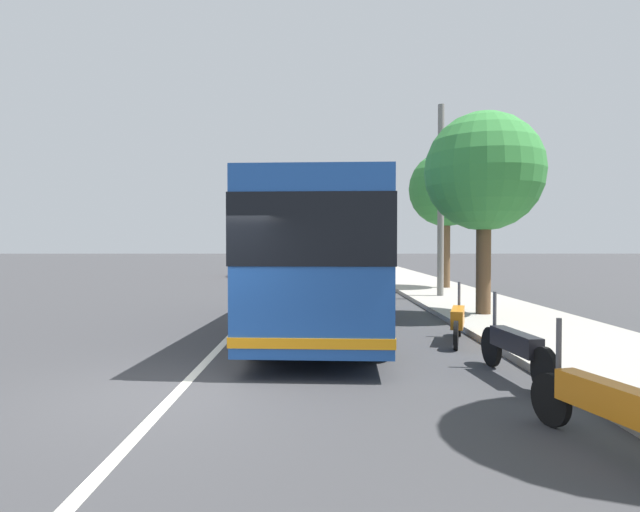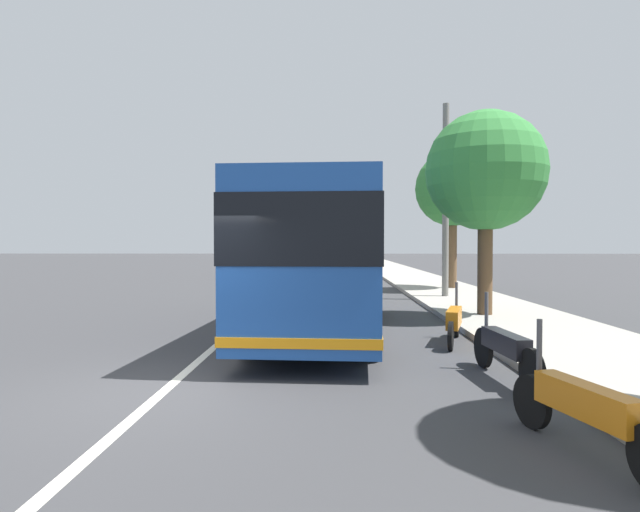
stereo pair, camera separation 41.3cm
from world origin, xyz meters
The scene contains 13 objects.
ground_plane centered at (0.00, 0.00, 0.00)m, with size 220.00×220.00×0.00m, color #38383A.
sidewalk_curb centered at (10.00, -7.20, 0.07)m, with size 110.00×3.60×0.14m, color #9E998E.
lane_divider_line centered at (10.00, 0.00, 0.00)m, with size 110.00×0.16×0.01m, color silver.
coach_bus centered at (5.54, -2.16, 1.88)m, with size 10.46×3.11×3.28m.
motorcycle_nearest_curb centered at (-2.21, -4.83, 0.46)m, with size 2.21×0.66×1.25m.
motorcycle_mid_row centered at (0.67, -4.99, 0.48)m, with size 2.42×0.36×1.28m.
motorcycle_by_tree centered at (3.69, -4.92, 0.46)m, with size 2.13×0.73×1.24m.
car_side_street centered at (27.37, 2.30, 0.69)m, with size 4.12×1.94×1.46m.
car_oncoming centered at (43.55, -2.53, 0.69)m, with size 4.67×2.05×1.44m.
car_far_distant centered at (51.50, 2.00, 0.76)m, with size 4.00×1.94×1.61m.
roadside_tree_mid_block centered at (7.27, -6.59, 4.06)m, with size 3.29×3.29×5.74m.
roadside_tree_far_block centered at (16.19, -7.73, 4.52)m, with size 3.34×3.34×6.22m.
utility_pole centered at (12.44, -6.60, 3.65)m, with size 0.24×0.24×7.31m, color slate.
Camera 2 is at (-7.37, -2.37, 2.07)m, focal length 29.62 mm.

